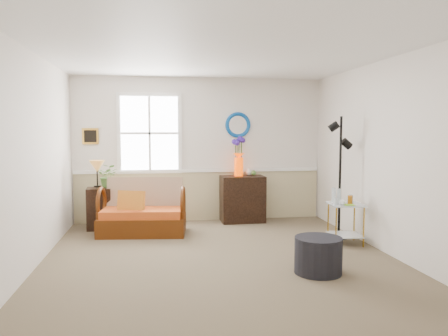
{
  "coord_description": "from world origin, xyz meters",
  "views": [
    {
      "loc": [
        -0.81,
        -5.42,
        1.65
      ],
      "look_at": [
        0.1,
        0.29,
        1.15
      ],
      "focal_mm": 35.0,
      "sensor_mm": 36.0,
      "label": 1
    }
  ],
  "objects": [
    {
      "name": "floor",
      "position": [
        0.0,
        0.0,
        0.0
      ],
      "size": [
        4.5,
        5.0,
        0.01
      ],
      "primitive_type": "cube",
      "color": "brown",
      "rests_on": "ground"
    },
    {
      "name": "ceiling",
      "position": [
        0.0,
        0.0,
        2.6
      ],
      "size": [
        4.5,
        5.0,
        0.01
      ],
      "primitive_type": "cube",
      "color": "white",
      "rests_on": "walls"
    },
    {
      "name": "walls",
      "position": [
        0.0,
        0.0,
        1.3
      ],
      "size": [
        4.51,
        5.01,
        2.6
      ],
      "color": "silver",
      "rests_on": "floor"
    },
    {
      "name": "wainscot",
      "position": [
        0.0,
        2.48,
        0.45
      ],
      "size": [
        4.46,
        0.02,
        0.9
      ],
      "primitive_type": "cube",
      "color": "tan",
      "rests_on": "walls"
    },
    {
      "name": "chair_rail",
      "position": [
        0.0,
        2.47,
        0.92
      ],
      "size": [
        4.46,
        0.04,
        0.06
      ],
      "primitive_type": "cube",
      "color": "white",
      "rests_on": "walls"
    },
    {
      "name": "window",
      "position": [
        -0.9,
        2.47,
        1.6
      ],
      "size": [
        1.14,
        0.06,
        1.44
      ],
      "primitive_type": null,
      "color": "white",
      "rests_on": "walls"
    },
    {
      "name": "picture",
      "position": [
        -1.92,
        2.48,
        1.55
      ],
      "size": [
        0.28,
        0.03,
        0.28
      ],
      "primitive_type": "cube",
      "color": "gold",
      "rests_on": "walls"
    },
    {
      "name": "mirror",
      "position": [
        0.7,
        2.48,
        1.75
      ],
      "size": [
        0.47,
        0.07,
        0.47
      ],
      "primitive_type": "torus",
      "rotation": [
        1.57,
        0.0,
        0.0
      ],
      "color": "#0056A1",
      "rests_on": "walls"
    },
    {
      "name": "loveseat",
      "position": [
        -1.02,
        1.58,
        0.44
      ],
      "size": [
        1.43,
        0.92,
        0.88
      ],
      "primitive_type": null,
      "rotation": [
        0.0,
        0.0,
        -0.12
      ],
      "color": "#4F2106",
      "rests_on": "floor"
    },
    {
      "name": "throw_pillow",
      "position": [
        -1.19,
        1.5,
        0.5
      ],
      "size": [
        0.43,
        0.24,
        0.42
      ],
      "primitive_type": null,
      "rotation": [
        0.0,
        0.0,
        -0.35
      ],
      "color": "#C04E0B",
      "rests_on": "loveseat"
    },
    {
      "name": "lamp_stand",
      "position": [
        -1.75,
        2.05,
        0.35
      ],
      "size": [
        0.41,
        0.41,
        0.69
      ],
      "primitive_type": null,
      "rotation": [
        0.0,
        0.0,
        0.06
      ],
      "color": "black",
      "rests_on": "floor"
    },
    {
      "name": "table_lamp",
      "position": [
        -1.77,
        2.06,
        0.92
      ],
      "size": [
        0.3,
        0.3,
        0.46
      ],
      "primitive_type": null,
      "rotation": [
        0.0,
        0.0,
        0.22
      ],
      "color": "#BB7632",
      "rests_on": "lamp_stand"
    },
    {
      "name": "potted_plant",
      "position": [
        -1.59,
        2.08,
        0.85
      ],
      "size": [
        0.43,
        0.46,
        0.31
      ],
      "primitive_type": "imported",
      "rotation": [
        0.0,
        0.0,
        -0.23
      ],
      "color": "#497734",
      "rests_on": "lamp_stand"
    },
    {
      "name": "cabinet",
      "position": [
        0.74,
        2.26,
        0.42
      ],
      "size": [
        0.78,
        0.5,
        0.83
      ],
      "primitive_type": null,
      "rotation": [
        0.0,
        0.0,
        0.01
      ],
      "color": "black",
      "rests_on": "floor"
    },
    {
      "name": "flower_vase",
      "position": [
        0.68,
        2.28,
        1.18
      ],
      "size": [
        0.25,
        0.25,
        0.69
      ],
      "primitive_type": null,
      "rotation": [
        0.0,
        0.0,
        -0.29
      ],
      "color": "#F64000",
      "rests_on": "cabinet"
    },
    {
      "name": "side_table",
      "position": [
        1.92,
        0.48,
        0.3
      ],
      "size": [
        0.52,
        0.52,
        0.59
      ],
      "primitive_type": null,
      "rotation": [
        0.0,
        0.0,
        -0.11
      ],
      "color": "#B68720",
      "rests_on": "floor"
    },
    {
      "name": "tabletop_items",
      "position": [
        1.87,
        0.49,
        0.7
      ],
      "size": [
        0.4,
        0.4,
        0.22
      ],
      "primitive_type": null,
      "rotation": [
        0.0,
        0.0,
        -0.11
      ],
      "color": "silver",
      "rests_on": "side_table"
    },
    {
      "name": "floor_lamp",
      "position": [
        1.96,
        0.81,
        0.93
      ],
      "size": [
        0.36,
        0.36,
        1.86
      ],
      "primitive_type": null,
      "rotation": [
        0.0,
        0.0,
        -0.43
      ],
      "color": "black",
      "rests_on": "floor"
    },
    {
      "name": "ottoman",
      "position": [
        1.04,
        -0.71,
        0.21
      ],
      "size": [
        0.65,
        0.65,
        0.42
      ],
      "primitive_type": "cylinder",
      "rotation": [
        0.0,
        0.0,
        -0.22
      ],
      "color": "black",
      "rests_on": "floor"
    }
  ]
}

